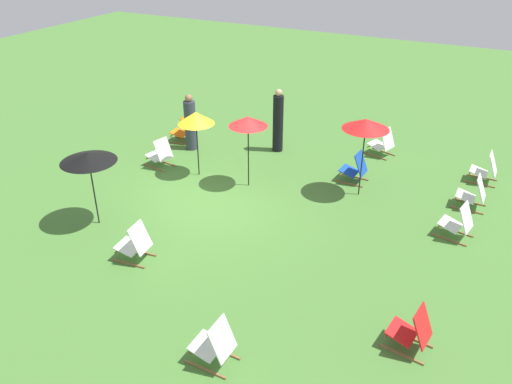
# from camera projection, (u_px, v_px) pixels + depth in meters

# --- Properties ---
(ground_plane) EXTENTS (40.00, 40.00, 0.00)m
(ground_plane) POSITION_uv_depth(u_px,v_px,m) (213.00, 199.00, 12.75)
(ground_plane) COLOR #477A33
(deckchair_0) EXTENTS (0.69, 0.87, 0.83)m
(deckchair_0) POSITION_uv_depth(u_px,v_px,m) (383.00, 143.00, 14.88)
(deckchair_0) COLOR olive
(deckchair_0) RESTS_ON ground
(deckchair_1) EXTENTS (0.58, 0.82, 0.83)m
(deckchair_1) POSITION_uv_depth(u_px,v_px,m) (184.00, 130.00, 15.75)
(deckchair_1) COLOR olive
(deckchair_1) RESTS_ON ground
(deckchair_2) EXTENTS (0.61, 0.84, 0.83)m
(deckchair_2) POSITION_uv_depth(u_px,v_px,m) (458.00, 223.00, 11.10)
(deckchair_2) COLOR olive
(deckchair_2) RESTS_ON ground
(deckchair_3) EXTENTS (0.49, 0.77, 0.83)m
(deckchair_3) POSITION_uv_depth(u_px,v_px,m) (215.00, 345.00, 7.99)
(deckchair_3) COLOR olive
(deckchair_3) RESTS_ON ground
(deckchair_4) EXTENTS (0.49, 0.77, 0.83)m
(deckchair_4) POSITION_uv_depth(u_px,v_px,m) (486.00, 169.00, 13.39)
(deckchair_4) COLOR olive
(deckchair_4) RESTS_ON ground
(deckchair_5) EXTENTS (0.49, 0.76, 0.83)m
(deckchair_5) POSITION_uv_depth(u_px,v_px,m) (473.00, 194.00, 12.23)
(deckchair_5) COLOR olive
(deckchair_5) RESTS_ON ground
(deckchair_6) EXTENTS (0.52, 0.79, 0.83)m
(deckchair_6) POSITION_uv_depth(u_px,v_px,m) (355.00, 169.00, 13.42)
(deckchair_6) COLOR olive
(deckchair_6) RESTS_ON ground
(deckchair_7) EXTENTS (0.57, 0.82, 0.83)m
(deckchair_7) POSITION_uv_depth(u_px,v_px,m) (412.00, 331.00, 8.24)
(deckchair_7) COLOR olive
(deckchair_7) RESTS_ON ground
(deckchair_8) EXTENTS (0.61, 0.83, 0.83)m
(deckchair_8) POSITION_uv_depth(u_px,v_px,m) (160.00, 154.00, 14.22)
(deckchair_8) COLOR olive
(deckchair_8) RESTS_ON ground
(deckchair_9) EXTENTS (0.55, 0.80, 0.83)m
(deckchair_9) POSITION_uv_depth(u_px,v_px,m) (135.00, 244.00, 10.39)
(deckchair_9) COLOR olive
(deckchair_9) RESTS_ON ground
(umbrella_0) EXTENTS (1.12, 1.12, 2.00)m
(umbrella_0) POSITION_uv_depth(u_px,v_px,m) (366.00, 124.00, 12.08)
(umbrella_0) COLOR black
(umbrella_0) RESTS_ON ground
(umbrella_1) EXTENTS (0.95, 0.95, 1.77)m
(umbrella_1) POSITION_uv_depth(u_px,v_px,m) (196.00, 118.00, 13.18)
(umbrella_1) COLOR black
(umbrella_1) RESTS_ON ground
(umbrella_2) EXTENTS (1.21, 1.21, 1.75)m
(umbrella_2) POSITION_uv_depth(u_px,v_px,m) (88.00, 157.00, 11.01)
(umbrella_2) COLOR black
(umbrella_2) RESTS_ON ground
(umbrella_3) EXTENTS (0.97, 0.97, 1.88)m
(umbrella_3) POSITION_uv_depth(u_px,v_px,m) (248.00, 121.00, 12.56)
(umbrella_3) COLOR black
(umbrella_3) RESTS_ON ground
(person_0) EXTENTS (0.42, 0.42, 1.87)m
(person_0) POSITION_uv_depth(u_px,v_px,m) (278.00, 122.00, 14.93)
(person_0) COLOR black
(person_0) RESTS_ON ground
(person_1) EXTENTS (0.36, 0.36, 1.67)m
(person_1) POSITION_uv_depth(u_px,v_px,m) (190.00, 124.00, 15.09)
(person_1) COLOR #333847
(person_1) RESTS_ON ground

